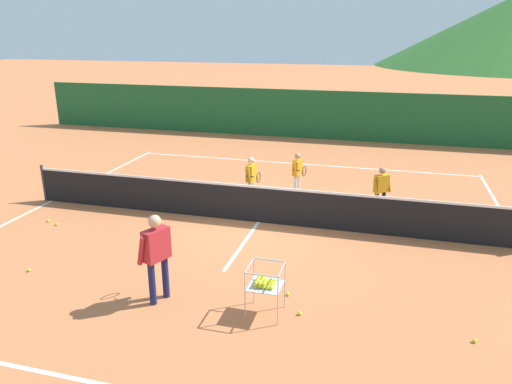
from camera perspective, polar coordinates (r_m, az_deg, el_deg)
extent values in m
plane|color=#C67042|center=(12.31, 0.30, -3.59)|extent=(120.00, 120.00, 0.00)
cube|color=white|center=(17.74, 5.19, 3.34)|extent=(12.32, 0.08, 0.01)
cube|color=white|center=(15.02, -23.03, -0.96)|extent=(0.08, 12.17, 0.01)
cube|color=white|center=(12.31, 0.30, -3.58)|extent=(0.08, 5.51, 0.01)
cylinder|color=#333338|center=(14.98, -23.84, 0.99)|extent=(0.08, 0.08, 1.05)
cube|color=black|center=(12.15, 0.30, -1.58)|extent=(12.60, 0.02, 0.92)
cube|color=white|center=(11.99, 0.31, 0.60)|extent=(12.60, 0.03, 0.06)
cylinder|color=#191E4C|center=(8.84, -12.21, -10.54)|extent=(0.12, 0.12, 0.82)
cylinder|color=#191E4C|center=(9.01, -10.68, -9.82)|extent=(0.12, 0.12, 0.82)
cube|color=#B2262D|center=(8.62, -11.73, -6.11)|extent=(0.39, 0.54, 0.57)
sphere|color=#DBAD84|center=(8.45, -11.92, -3.42)|extent=(0.23, 0.23, 0.23)
cylinder|color=#B2262D|center=(8.52, -13.45, -6.79)|extent=(0.24, 0.17, 0.56)
cylinder|color=#B2262D|center=(8.83, -10.52, -5.69)|extent=(0.19, 0.14, 0.56)
torus|color=#262628|center=(9.03, -11.61, -5.53)|extent=(0.13, 0.28, 0.29)
cylinder|color=black|center=(8.85, -10.56, -5.94)|extent=(0.21, 0.11, 0.03)
cylinder|color=silver|center=(13.63, -0.37, 0.14)|extent=(0.10, 0.10, 0.67)
cylinder|color=silver|center=(13.40, -0.76, -0.18)|extent=(0.10, 0.10, 0.67)
cube|color=orange|center=(13.34, -0.57, 2.30)|extent=(0.22, 0.41, 0.47)
sphere|color=#DBAD84|center=(13.25, -0.57, 3.77)|extent=(0.19, 0.19, 0.19)
cylinder|color=orange|center=(13.54, 0.01, 2.41)|extent=(0.19, 0.09, 0.46)
cylinder|color=orange|center=(13.14, -0.79, 1.88)|extent=(0.14, 0.08, 0.46)
torus|color=#262628|center=(13.05, 0.29, 1.74)|extent=(0.05, 0.29, 0.29)
cylinder|color=black|center=(13.13, -0.71, 1.85)|extent=(0.22, 0.05, 0.03)
cylinder|color=silver|center=(14.39, 5.05, 0.99)|extent=(0.09, 0.09, 0.63)
cylinder|color=silver|center=(14.17, 4.68, 0.73)|extent=(0.09, 0.09, 0.63)
cube|color=orange|center=(14.12, 4.92, 2.94)|extent=(0.25, 0.40, 0.44)
sphere|color=tan|center=(14.04, 4.96, 4.26)|extent=(0.17, 0.17, 0.17)
cylinder|color=orange|center=(14.31, 5.45, 3.01)|extent=(0.18, 0.10, 0.43)
cylinder|color=orange|center=(13.93, 4.70, 2.59)|extent=(0.14, 0.09, 0.44)
torus|color=#262628|center=(13.83, 5.73, 2.46)|extent=(0.08, 0.29, 0.29)
cylinder|color=black|center=(13.92, 4.79, 2.60)|extent=(0.22, 0.07, 0.03)
cylinder|color=black|center=(13.17, 14.83, -1.22)|extent=(0.10, 0.10, 0.65)
cylinder|color=black|center=(13.01, 14.03, -1.40)|extent=(0.10, 0.10, 0.65)
cube|color=orange|center=(12.92, 14.63, 1.00)|extent=(0.40, 0.40, 0.46)
sphere|color=tan|center=(12.82, 14.76, 2.47)|extent=(0.18, 0.18, 0.18)
cylinder|color=orange|center=(13.04, 15.50, 0.96)|extent=(0.17, 0.17, 0.45)
cylinder|color=orange|center=(12.76, 13.99, 0.68)|extent=(0.14, 0.14, 0.45)
cylinder|color=#B7B7BC|center=(8.66, -0.25, -10.47)|extent=(0.02, 0.02, 0.89)
cylinder|color=#B7B7BC|center=(8.54, 3.44, -10.93)|extent=(0.02, 0.02, 0.89)
cylinder|color=#B7B7BC|center=(8.19, -1.32, -12.30)|extent=(0.02, 0.02, 0.89)
cylinder|color=#B7B7BC|center=(8.07, 2.60, -12.83)|extent=(0.02, 0.02, 0.89)
cube|color=#B7B7BC|center=(8.31, 1.12, -10.99)|extent=(0.56, 0.56, 0.01)
cube|color=#B7B7BC|center=(8.39, 1.61, -8.05)|extent=(0.56, 0.02, 0.02)
cube|color=#B7B7BC|center=(7.90, 0.63, -9.81)|extent=(0.56, 0.02, 0.02)
cube|color=#B7B7BC|center=(8.21, -0.78, -8.67)|extent=(0.02, 0.56, 0.02)
cube|color=#B7B7BC|center=(8.09, 3.09, -9.14)|extent=(0.02, 0.56, 0.02)
sphere|color=yellow|center=(8.21, 0.02, -11.09)|extent=(0.07, 0.07, 0.07)
sphere|color=yellow|center=(8.26, 0.12, -10.90)|extent=(0.07, 0.07, 0.07)
sphere|color=yellow|center=(8.32, 0.27, -10.64)|extent=(0.07, 0.07, 0.07)
sphere|color=yellow|center=(8.37, 0.37, -10.48)|extent=(0.07, 0.07, 0.07)
sphere|color=yellow|center=(8.42, 0.49, -10.26)|extent=(0.07, 0.07, 0.07)
sphere|color=yellow|center=(8.20, 0.49, -11.13)|extent=(0.07, 0.07, 0.07)
sphere|color=yellow|center=(8.25, 0.61, -10.93)|extent=(0.07, 0.07, 0.07)
sphere|color=yellow|center=(8.30, 0.71, -10.73)|extent=(0.07, 0.07, 0.07)
sphere|color=yellow|center=(8.36, 0.84, -10.50)|extent=(0.07, 0.07, 0.07)
sphere|color=yellow|center=(8.41, 0.90, -10.31)|extent=(0.07, 0.07, 0.07)
sphere|color=yellow|center=(8.18, 0.92, -11.22)|extent=(0.07, 0.07, 0.07)
sphere|color=yellow|center=(8.24, 0.99, -10.98)|extent=(0.07, 0.07, 0.07)
sphere|color=yellow|center=(8.29, 1.11, -10.76)|extent=(0.07, 0.07, 0.07)
sphere|color=yellow|center=(8.34, 1.27, -10.58)|extent=(0.07, 0.07, 0.07)
sphere|color=yellow|center=(8.39, 1.35, -10.38)|extent=(0.07, 0.07, 0.07)
sphere|color=yellow|center=(8.16, 1.34, -11.25)|extent=(0.07, 0.07, 0.07)
sphere|color=yellow|center=(8.23, 1.46, -11.06)|extent=(0.07, 0.07, 0.07)
sphere|color=yellow|center=(8.27, 1.55, -10.86)|extent=(0.07, 0.07, 0.07)
sphere|color=yellow|center=(8.33, 1.67, -10.62)|extent=(0.07, 0.07, 0.07)
sphere|color=yellow|center=(8.38, 1.81, -10.41)|extent=(0.07, 0.07, 0.07)
sphere|color=yellow|center=(8.15, 1.83, -11.29)|extent=(0.07, 0.07, 0.07)
sphere|color=yellow|center=(8.21, 1.91, -11.11)|extent=(0.07, 0.07, 0.07)
sphere|color=yellow|center=(8.26, 1.99, -10.88)|extent=(0.07, 0.07, 0.07)
sphere|color=yellow|center=(8.31, 2.10, -10.71)|extent=(0.07, 0.07, 0.07)
sphere|color=yellow|center=(8.38, 2.21, -10.46)|extent=(0.07, 0.07, 0.07)
sphere|color=yellow|center=(8.18, -0.03, -10.74)|extent=(0.07, 0.07, 0.07)
sphere|color=yellow|center=(8.24, 0.14, -10.54)|extent=(0.07, 0.07, 0.07)
sphere|color=yellow|center=(8.29, 0.21, -10.37)|extent=(0.07, 0.07, 0.07)
sphere|color=yellow|center=(8.35, 0.34, -10.14)|extent=(0.07, 0.07, 0.07)
sphere|color=yellow|center=(8.40, 0.44, -9.93)|extent=(0.07, 0.07, 0.07)
sphere|color=yellow|center=(8.17, 0.46, -10.81)|extent=(0.07, 0.07, 0.07)
sphere|color=yellow|center=(8.22, 0.56, -10.59)|extent=(0.07, 0.07, 0.07)
sphere|color=yellow|center=(8.28, 0.72, -10.42)|extent=(0.07, 0.07, 0.07)
sphere|color=yellow|center=(8.33, 0.82, -10.21)|extent=(0.07, 0.07, 0.07)
sphere|color=yellow|center=(8.39, 0.88, -10.01)|extent=(0.07, 0.07, 0.07)
sphere|color=yellow|center=(8.15, 0.92, -10.86)|extent=(0.07, 0.07, 0.07)
sphere|color=yellow|center=(8.21, 1.05, -10.66)|extent=(0.07, 0.07, 0.07)
sphere|color=yellow|center=(8.27, 1.15, -10.46)|extent=(0.07, 0.07, 0.07)
sphere|color=yellow|center=(8.60, 24.49, -15.74)|extent=(0.07, 0.07, 0.07)
sphere|color=yellow|center=(8.56, 5.19, -14.11)|extent=(0.07, 0.07, 0.07)
sphere|color=yellow|center=(13.09, -22.57, -3.54)|extent=(0.07, 0.07, 0.07)
sphere|color=yellow|center=(13.42, -23.40, -3.13)|extent=(0.07, 0.07, 0.07)
sphere|color=yellow|center=(9.09, 3.77, -11.96)|extent=(0.07, 0.07, 0.07)
sphere|color=yellow|center=(10.91, -25.29, -8.35)|extent=(0.07, 0.07, 0.07)
cube|color=#1E5B2D|center=(21.88, 7.42, 9.05)|extent=(27.09, 0.08, 2.16)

